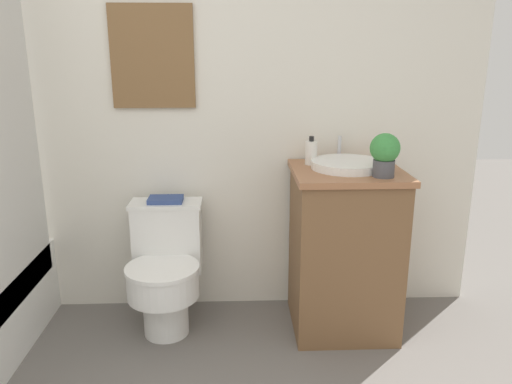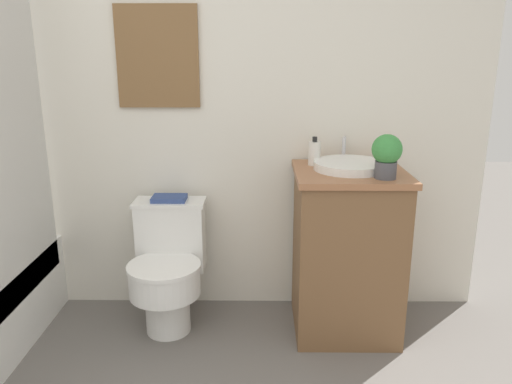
{
  "view_description": "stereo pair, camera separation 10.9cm",
  "coord_description": "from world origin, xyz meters",
  "views": [
    {
      "loc": [
        0.42,
        -0.5,
        1.4
      ],
      "look_at": [
        0.51,
        1.69,
        0.79
      ],
      "focal_mm": 35.0,
      "sensor_mm": 36.0,
      "label": 1
    },
    {
      "loc": [
        0.53,
        -0.5,
        1.4
      ],
      "look_at": [
        0.51,
        1.69,
        0.79
      ],
      "focal_mm": 35.0,
      "sensor_mm": 36.0,
      "label": 2
    }
  ],
  "objects": [
    {
      "name": "sink",
      "position": [
        0.96,
        1.89,
        0.87
      ],
      "size": [
        0.36,
        0.39,
        0.13
      ],
      "color": "white",
      "rests_on": "vanity"
    },
    {
      "name": "potted_plant",
      "position": [
        1.09,
        1.71,
        0.96
      ],
      "size": [
        0.14,
        0.14,
        0.2
      ],
      "color": "#4C4C51",
      "rests_on": "vanity"
    },
    {
      "name": "book_on_tank",
      "position": [
        0.05,
        2.0,
        0.67
      ],
      "size": [
        0.18,
        0.12,
        0.02
      ],
      "color": "#33477F",
      "rests_on": "toilet"
    },
    {
      "name": "soap_bottle",
      "position": [
        0.8,
        1.99,
        0.91
      ],
      "size": [
        0.06,
        0.06,
        0.15
      ],
      "color": "silver",
      "rests_on": "vanity"
    },
    {
      "name": "vanity",
      "position": [
        0.96,
        1.87,
        0.43
      ],
      "size": [
        0.54,
        0.52,
        0.85
      ],
      "color": "brown",
      "rests_on": "ground_plane"
    },
    {
      "name": "toilet",
      "position": [
        0.05,
        1.88,
        0.33
      ],
      "size": [
        0.37,
        0.5,
        0.65
      ],
      "color": "white",
      "rests_on": "ground_plane"
    },
    {
      "name": "wall_back",
      "position": [
        0.0,
        2.16,
        1.25
      ],
      "size": [
        3.48,
        0.07,
        2.5
      ],
      "color": "silver",
      "rests_on": "ground_plane"
    }
  ]
}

